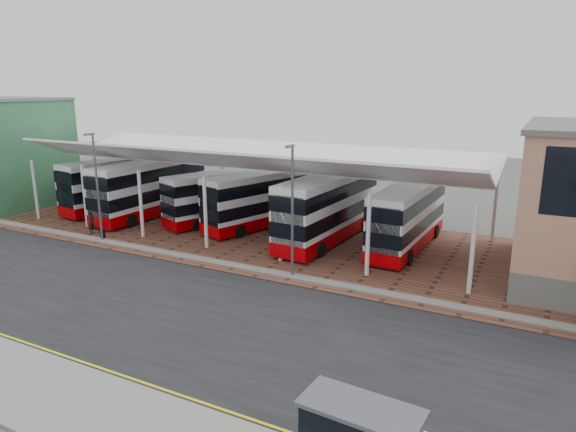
% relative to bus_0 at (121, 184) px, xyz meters
% --- Properties ---
extents(ground, '(140.00, 140.00, 0.00)m').
position_rel_bus_0_xyz_m(ground, '(20.35, -14.84, -2.42)').
color(ground, '#494C47').
extents(road, '(120.00, 14.00, 0.02)m').
position_rel_bus_0_xyz_m(road, '(20.35, -15.84, -2.41)').
color(road, black).
rests_on(road, ground).
extents(forecourt, '(72.00, 16.00, 0.06)m').
position_rel_bus_0_xyz_m(forecourt, '(22.35, -1.84, -2.39)').
color(forecourt, brown).
rests_on(forecourt, ground).
extents(sidewalk, '(120.00, 4.00, 0.14)m').
position_rel_bus_0_xyz_m(sidewalk, '(20.35, -23.84, -2.35)').
color(sidewalk, slate).
rests_on(sidewalk, ground).
extents(north_kerb, '(120.00, 0.80, 0.14)m').
position_rel_bus_0_xyz_m(north_kerb, '(20.35, -8.64, -2.35)').
color(north_kerb, slate).
rests_on(north_kerb, ground).
extents(yellow_line_near, '(120.00, 0.12, 0.01)m').
position_rel_bus_0_xyz_m(yellow_line_near, '(20.35, -21.84, -2.40)').
color(yellow_line_near, '#D3C40E').
rests_on(yellow_line_near, road).
extents(yellow_line_far, '(120.00, 0.12, 0.01)m').
position_rel_bus_0_xyz_m(yellow_line_far, '(20.35, -21.54, -2.40)').
color(yellow_line_far, '#D3C40E').
rests_on(yellow_line_far, road).
extents(canopy, '(37.00, 11.63, 7.07)m').
position_rel_bus_0_xyz_m(canopy, '(14.35, -0.90, 3.37)').
color(canopy, silver).
rests_on(canopy, ground).
extents(shop_green, '(6.40, 10.20, 10.22)m').
position_rel_bus_0_xyz_m(shop_green, '(-9.65, -3.87, 2.70)').
color(shop_green, '#326D44').
rests_on(shop_green, ground).
extents(lamp_west, '(0.16, 0.90, 8.07)m').
position_rel_bus_0_xyz_m(lamp_west, '(6.35, -8.57, 1.94)').
color(lamp_west, '#505258').
rests_on(lamp_west, ground).
extents(lamp_east, '(0.16, 0.90, 8.07)m').
position_rel_bus_0_xyz_m(lamp_east, '(22.35, -8.57, 1.94)').
color(lamp_east, '#505258').
rests_on(lamp_east, ground).
extents(bus_0, '(4.32, 11.80, 4.76)m').
position_rel_bus_0_xyz_m(bus_0, '(0.00, 0.00, 0.00)').
color(bus_0, white).
rests_on(bus_0, forecourt).
extents(bus_1, '(3.26, 11.99, 4.91)m').
position_rel_bus_0_xyz_m(bus_1, '(4.36, -0.87, 0.08)').
color(bus_1, white).
rests_on(bus_1, forecourt).
extents(bus_2, '(5.91, 10.52, 4.26)m').
position_rel_bus_0_xyz_m(bus_2, '(11.12, 0.40, -0.24)').
color(bus_2, white).
rests_on(bus_2, forecourt).
extents(bus_3, '(5.75, 11.18, 4.51)m').
position_rel_bus_0_xyz_m(bus_3, '(15.00, 0.58, -0.12)').
color(bus_3, white).
rests_on(bus_3, forecourt).
extents(bus_4, '(3.57, 12.18, 4.96)m').
position_rel_bus_0_xyz_m(bus_4, '(21.33, -0.61, 0.10)').
color(bus_4, white).
rests_on(bus_4, forecourt).
extents(bus_5, '(3.03, 11.03, 4.51)m').
position_rel_bus_0_xyz_m(bus_5, '(27.05, 0.29, -0.12)').
color(bus_5, white).
rests_on(bus_5, forecourt).
extents(pedestrian, '(0.67, 0.80, 1.88)m').
position_rel_bus_0_xyz_m(pedestrian, '(4.23, -7.55, -1.42)').
color(pedestrian, black).
rests_on(pedestrian, forecourt).
extents(suitcase, '(0.32, 0.23, 0.55)m').
position_rel_bus_0_xyz_m(suitcase, '(5.91, -8.05, -2.09)').
color(suitcase, black).
rests_on(suitcase, forecourt).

